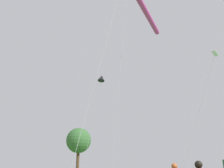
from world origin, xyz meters
TOP-DOWN VIEW (x-y plane):
  - small_kite_delta_white at (14.55, 10.85)m, footprint 2.50×4.00m
  - small_kite_bird_shape at (4.09, 13.75)m, footprint 1.42×1.68m
  - tree_oak_right at (21.05, 52.18)m, footprint 5.67×5.67m

SIDE VIEW (x-z plane):
  - tree_oak_right at x=21.05m, z-range 2.10..12.09m
  - small_kite_bird_shape at x=4.09m, z-range 3.80..12.13m
  - small_kite_delta_white at x=14.55m, z-range 4.72..16.66m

